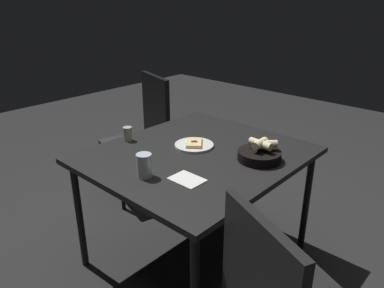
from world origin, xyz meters
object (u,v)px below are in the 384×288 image
object	(u,v)px
beer_glass	(144,167)
pepper_shaker	(128,135)
pizza_plate	(194,145)
bread_basket	(260,153)
chair_near	(144,130)
dining_table	(197,161)

from	to	relation	value
beer_glass	pepper_shaker	world-z (taller)	beer_glass
pizza_plate	beer_glass	size ratio (longest dim) A/B	1.91
bread_basket	chair_near	world-z (taller)	chair_near
pizza_plate	pepper_shaker	world-z (taller)	pepper_shaker
bread_basket	pepper_shaker	bearing A→B (deg)	21.86
pizza_plate	chair_near	world-z (taller)	chair_near
pepper_shaker	chair_near	bearing A→B (deg)	-48.05
bread_basket	pepper_shaker	distance (m)	0.80
pizza_plate	bread_basket	distance (m)	0.39
bread_basket	beer_glass	bearing A→B (deg)	60.63
dining_table	pizza_plate	bearing A→B (deg)	-38.83
beer_glass	chair_near	world-z (taller)	chair_near
dining_table	pizza_plate	xyz separation A→B (m)	(0.07, -0.06, 0.06)
pizza_plate	dining_table	bearing A→B (deg)	141.17
pizza_plate	beer_glass	bearing A→B (deg)	100.05
dining_table	bread_basket	bearing A→B (deg)	-153.71
chair_near	beer_glass	bearing A→B (deg)	139.95
pizza_plate	beer_glass	world-z (taller)	beer_glass
bread_basket	chair_near	size ratio (longest dim) A/B	0.24
pizza_plate	beer_glass	xyz separation A→B (m)	(-0.08, 0.44, 0.04)
bread_basket	pizza_plate	bearing A→B (deg)	13.98
bread_basket	beer_glass	size ratio (longest dim) A/B	1.95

